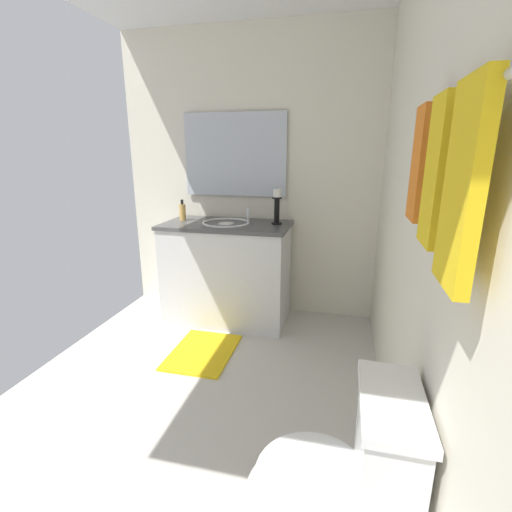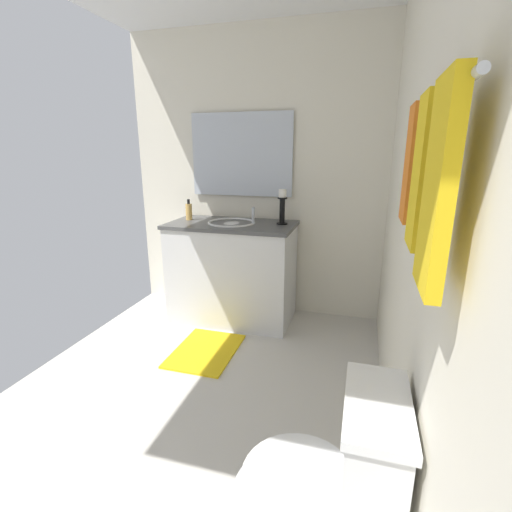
% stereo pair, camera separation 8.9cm
% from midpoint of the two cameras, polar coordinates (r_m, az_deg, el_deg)
% --- Properties ---
extents(floor, '(2.96, 2.29, 0.02)m').
position_cam_midpoint_polar(floor, '(2.44, -9.16, -20.96)').
color(floor, beige).
rests_on(floor, ground).
extents(wall_back, '(2.96, 0.04, 2.45)m').
position_cam_midpoint_polar(wall_back, '(1.79, 24.50, 7.32)').
color(wall_back, silver).
rests_on(wall_back, ground).
extents(wall_left, '(0.04, 2.29, 2.45)m').
position_cam_midpoint_polar(wall_left, '(3.36, 0.80, 12.05)').
color(wall_left, silver).
rests_on(wall_left, ground).
extents(vanity_cabinet, '(0.58, 1.07, 0.86)m').
position_cam_midpoint_polar(vanity_cabinet, '(3.24, -2.86, -2.42)').
color(vanity_cabinet, silver).
rests_on(vanity_cabinet, ground).
extents(sink_basin, '(0.40, 0.40, 0.24)m').
position_cam_midpoint_polar(sink_basin, '(3.14, -2.94, 4.39)').
color(sink_basin, white).
rests_on(sink_basin, vanity_cabinet).
extents(mirror, '(0.02, 0.91, 0.70)m').
position_cam_midpoint_polar(mirror, '(3.35, -1.49, 15.27)').
color(mirror, silver).
extents(candle_holder_tall, '(0.09, 0.09, 0.29)m').
position_cam_midpoint_polar(candle_holder_tall, '(3.07, 4.89, 7.64)').
color(candle_holder_tall, black).
rests_on(candle_holder_tall, vanity_cabinet).
extents(soap_bottle, '(0.06, 0.06, 0.18)m').
position_cam_midpoint_polar(soap_bottle, '(3.32, -9.51, 6.78)').
color(soap_bottle, '#E5B259').
rests_on(soap_bottle, vanity_cabinet).
extents(toilet, '(0.39, 0.54, 0.75)m').
position_cam_midpoint_polar(toilet, '(1.47, 11.74, -32.07)').
color(toilet, white).
rests_on(toilet, ground).
extents(towel_bar, '(0.75, 0.02, 0.02)m').
position_cam_midpoint_polar(towel_bar, '(1.08, 28.50, 20.34)').
color(towel_bar, silver).
extents(towel_near_vanity, '(0.16, 0.03, 0.36)m').
position_cam_midpoint_polar(towel_near_vanity, '(1.32, 24.60, 12.64)').
color(towel_near_vanity, orange).
rests_on(towel_near_vanity, towel_bar).
extents(towel_center, '(0.16, 0.03, 0.39)m').
position_cam_midpoint_polar(towel_center, '(1.08, 26.33, 11.36)').
color(towel_center, yellow).
rests_on(towel_center, towel_bar).
extents(towel_near_corner, '(0.19, 0.03, 0.42)m').
position_cam_midpoint_polar(towel_near_corner, '(0.83, 29.02, 9.12)').
color(towel_near_corner, yellow).
rests_on(towel_near_corner, towel_bar).
extents(bath_mat, '(0.60, 0.44, 0.02)m').
position_cam_midpoint_polar(bath_mat, '(2.88, -6.87, -14.25)').
color(bath_mat, yellow).
rests_on(bath_mat, ground).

